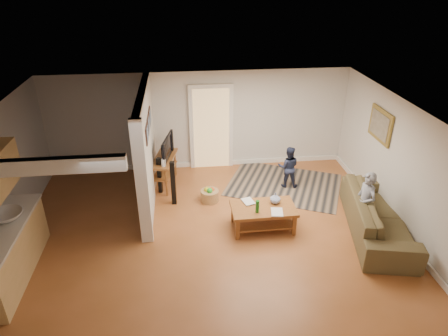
{
  "coord_description": "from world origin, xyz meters",
  "views": [
    {
      "loc": [
        -0.44,
        -6.43,
        4.78
      ],
      "look_at": [
        0.37,
        0.67,
        1.1
      ],
      "focal_mm": 32.0,
      "sensor_mm": 36.0,
      "label": 1
    }
  ],
  "objects_px": {
    "speaker_left": "(173,183)",
    "toddler": "(287,186)",
    "coffee_table": "(264,211)",
    "speaker_right": "(160,175)",
    "sofa": "(375,231)",
    "tv_console": "(165,160)",
    "child": "(360,231)",
    "toy_basket": "(210,195)"
  },
  "relations": [
    {
      "from": "sofa",
      "to": "toy_basket",
      "type": "height_order",
      "value": "sofa"
    },
    {
      "from": "sofa",
      "to": "toddler",
      "type": "relative_size",
      "value": 2.55
    },
    {
      "from": "child",
      "to": "toy_basket",
      "type": "bearing_deg",
      "value": -130.81
    },
    {
      "from": "speaker_right",
      "to": "toddler",
      "type": "xyz_separation_m",
      "value": [
        3.0,
        -0.06,
        -0.44
      ]
    },
    {
      "from": "toy_basket",
      "to": "toddler",
      "type": "xyz_separation_m",
      "value": [
        1.9,
        0.46,
        -0.15
      ]
    },
    {
      "from": "tv_console",
      "to": "toy_basket",
      "type": "relative_size",
      "value": 3.0
    },
    {
      "from": "sofa",
      "to": "tv_console",
      "type": "distance_m",
      "value": 4.84
    },
    {
      "from": "sofa",
      "to": "child",
      "type": "bearing_deg",
      "value": 95.32
    },
    {
      "from": "sofa",
      "to": "speaker_right",
      "type": "relative_size",
      "value": 2.95
    },
    {
      "from": "speaker_left",
      "to": "sofa",
      "type": "bearing_deg",
      "value": -15.53
    },
    {
      "from": "speaker_left",
      "to": "toy_basket",
      "type": "height_order",
      "value": "speaker_left"
    },
    {
      "from": "tv_console",
      "to": "toddler",
      "type": "height_order",
      "value": "tv_console"
    },
    {
      "from": "child",
      "to": "sofa",
      "type": "bearing_deg",
      "value": 69.05
    },
    {
      "from": "coffee_table",
      "to": "child",
      "type": "relative_size",
      "value": 0.98
    },
    {
      "from": "coffee_table",
      "to": "toddler",
      "type": "relative_size",
      "value": 1.25
    },
    {
      "from": "coffee_table",
      "to": "child",
      "type": "height_order",
      "value": "coffee_table"
    },
    {
      "from": "tv_console",
      "to": "toddler",
      "type": "bearing_deg",
      "value": 4.26
    },
    {
      "from": "coffee_table",
      "to": "child",
      "type": "xyz_separation_m",
      "value": [
        1.9,
        -0.33,
        -0.39
      ]
    },
    {
      "from": "speaker_right",
      "to": "child",
      "type": "xyz_separation_m",
      "value": [
        4.0,
        -1.99,
        -0.44
      ]
    },
    {
      "from": "sofa",
      "to": "speaker_left",
      "type": "relative_size",
      "value": 2.53
    },
    {
      "from": "coffee_table",
      "to": "speaker_right",
      "type": "distance_m",
      "value": 2.67
    },
    {
      "from": "speaker_right",
      "to": "toddler",
      "type": "height_order",
      "value": "speaker_right"
    },
    {
      "from": "sofa",
      "to": "toddler",
      "type": "distance_m",
      "value": 2.36
    },
    {
      "from": "sofa",
      "to": "toddler",
      "type": "height_order",
      "value": "toddler"
    },
    {
      "from": "coffee_table",
      "to": "sofa",
      "type": "bearing_deg",
      "value": -9.58
    },
    {
      "from": "toddler",
      "to": "speaker_right",
      "type": "bearing_deg",
      "value": 11.73
    },
    {
      "from": "speaker_left",
      "to": "toy_basket",
      "type": "xyz_separation_m",
      "value": [
        0.79,
        0.02,
        -0.36
      ]
    },
    {
      "from": "child",
      "to": "speaker_left",
      "type": "bearing_deg",
      "value": -125.44
    },
    {
      "from": "coffee_table",
      "to": "toddler",
      "type": "xyz_separation_m",
      "value": [
        0.9,
        1.6,
        -0.39
      ]
    },
    {
      "from": "tv_console",
      "to": "speaker_left",
      "type": "height_order",
      "value": "speaker_left"
    },
    {
      "from": "speaker_left",
      "to": "toddler",
      "type": "xyz_separation_m",
      "value": [
        2.68,
        0.48,
        -0.51
      ]
    },
    {
      "from": "tv_console",
      "to": "sofa",
      "type": "bearing_deg",
      "value": -17.49
    },
    {
      "from": "sofa",
      "to": "speaker_right",
      "type": "bearing_deg",
      "value": 77.14
    },
    {
      "from": "coffee_table",
      "to": "toddler",
      "type": "distance_m",
      "value": 1.87
    },
    {
      "from": "speaker_left",
      "to": "coffee_table",
      "type": "bearing_deg",
      "value": -27.12
    },
    {
      "from": "coffee_table",
      "to": "speaker_left",
      "type": "relative_size",
      "value": 1.24
    },
    {
      "from": "speaker_left",
      "to": "speaker_right",
      "type": "relative_size",
      "value": 1.17
    },
    {
      "from": "child",
      "to": "toddler",
      "type": "bearing_deg",
      "value": -166.53
    },
    {
      "from": "tv_console",
      "to": "toddler",
      "type": "distance_m",
      "value": 2.98
    },
    {
      "from": "tv_console",
      "to": "speaker_left",
      "type": "bearing_deg",
      "value": -65.48
    },
    {
      "from": "sofa",
      "to": "coffee_table",
      "type": "xyz_separation_m",
      "value": [
        -2.2,
        0.37,
        0.39
      ]
    },
    {
      "from": "toy_basket",
      "to": "toddler",
      "type": "relative_size",
      "value": 0.4
    }
  ]
}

